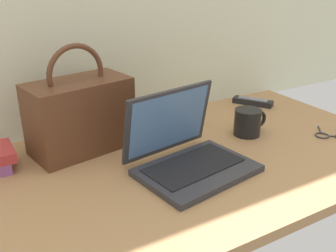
% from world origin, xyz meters
% --- Properties ---
extents(desk, '(1.60, 0.76, 0.03)m').
position_xyz_m(desk, '(0.00, 0.00, 0.01)').
color(desk, '#A87A4C').
rests_on(desk, ground).
extents(laptop, '(0.34, 0.30, 0.22)m').
position_xyz_m(laptop, '(0.08, -0.04, 0.08)').
color(laptop, '#2D2D33').
rests_on(laptop, desk).
extents(coffee_mug, '(0.13, 0.09, 0.09)m').
position_xyz_m(coffee_mug, '(0.38, 0.05, 0.08)').
color(coffee_mug, black).
rests_on(coffee_mug, desk).
extents(remote_control_near, '(0.12, 0.16, 0.02)m').
position_xyz_m(remote_control_near, '(0.60, 0.27, 0.04)').
color(remote_control_near, black).
rests_on(remote_control_near, desk).
extents(eyeglasses, '(0.14, 0.14, 0.01)m').
position_xyz_m(eyeglasses, '(0.61, -0.11, 0.03)').
color(eyeglasses, '#333338').
rests_on(eyeglasses, desk).
extents(handbag, '(0.32, 0.21, 0.33)m').
position_xyz_m(handbag, '(-0.14, 0.22, 0.15)').
color(handbag, '#59331E').
rests_on(handbag, desk).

